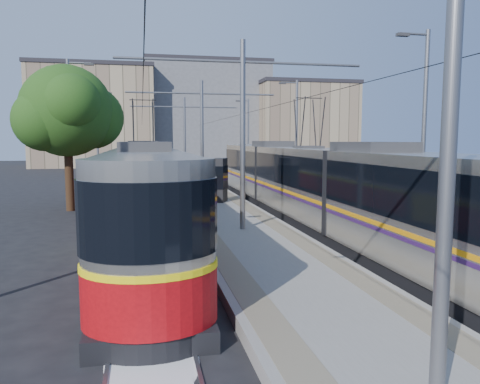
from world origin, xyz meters
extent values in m
plane|color=black|center=(0.00, 0.00, 0.00)|extent=(160.00, 160.00, 0.00)
cube|color=gray|center=(0.00, 17.00, 0.15)|extent=(4.00, 50.00, 0.30)
cube|color=gray|center=(-1.45, 17.00, 0.30)|extent=(0.70, 50.00, 0.01)
cube|color=gray|center=(1.45, 17.00, 0.30)|extent=(0.70, 50.00, 0.01)
cube|color=gray|center=(-4.32, 17.00, 0.01)|extent=(0.07, 70.00, 0.03)
cube|color=gray|center=(-2.88, 17.00, 0.01)|extent=(0.07, 70.00, 0.03)
cube|color=gray|center=(2.88, 17.00, 0.01)|extent=(0.07, 70.00, 0.03)
cube|color=gray|center=(4.32, 17.00, 0.01)|extent=(0.07, 70.00, 0.03)
cube|color=black|center=(-3.60, 13.30, 0.20)|extent=(2.30, 29.69, 0.40)
cube|color=#A6A198|center=(-3.60, 13.30, 1.85)|extent=(2.40, 28.09, 2.90)
cube|color=black|center=(-3.60, 13.30, 2.35)|extent=(2.43, 28.09, 1.30)
cube|color=yellow|center=(-3.60, 13.30, 1.45)|extent=(2.43, 28.09, 0.12)
cube|color=#B00A0F|center=(-3.60, 13.30, 0.95)|extent=(2.42, 28.09, 1.10)
cube|color=#2D2D30|center=(-3.60, 13.30, 3.45)|extent=(1.68, 3.00, 0.30)
cube|color=black|center=(3.60, 10.76, 0.20)|extent=(2.30, 29.25, 0.40)
cube|color=#BBB6AB|center=(3.60, 10.76, 1.85)|extent=(2.40, 27.65, 2.90)
cube|color=black|center=(3.60, 10.76, 2.35)|extent=(2.43, 27.65, 1.30)
cube|color=orange|center=(3.60, 10.76, 1.45)|extent=(2.43, 27.65, 0.12)
cube|color=#32154C|center=(3.60, 10.76, 1.30)|extent=(2.43, 27.65, 0.10)
cube|color=#2D2D30|center=(3.60, 10.76, 3.45)|extent=(1.68, 3.00, 0.30)
cylinder|color=slate|center=(0.00, -4.00, 3.80)|extent=(0.20, 0.20, 7.00)
cylinder|color=slate|center=(0.00, 8.00, 3.80)|extent=(0.20, 0.20, 7.00)
cylinder|color=slate|center=(0.00, 8.00, 6.50)|extent=(9.20, 0.10, 0.10)
cylinder|color=slate|center=(0.00, 20.00, 3.80)|extent=(0.20, 0.20, 7.00)
cylinder|color=slate|center=(0.00, 20.00, 6.50)|extent=(9.20, 0.10, 0.10)
cylinder|color=slate|center=(0.00, 32.00, 3.80)|extent=(0.20, 0.20, 7.00)
cylinder|color=slate|center=(0.00, 32.00, 6.50)|extent=(9.20, 0.10, 0.10)
cylinder|color=black|center=(-3.60, 17.00, 5.55)|extent=(0.02, 70.00, 0.02)
cylinder|color=black|center=(3.60, 17.00, 5.55)|extent=(0.02, 70.00, 0.02)
cylinder|color=slate|center=(-7.50, 18.00, 4.00)|extent=(0.18, 0.18, 8.00)
cube|color=#2D2D30|center=(-6.40, 18.00, 7.75)|extent=(0.50, 0.22, 0.12)
cylinder|color=slate|center=(-7.50, 34.00, 4.00)|extent=(0.18, 0.18, 8.00)
cube|color=#2D2D30|center=(-6.40, 34.00, 7.75)|extent=(0.50, 0.22, 0.12)
cylinder|color=slate|center=(7.50, 8.00, 4.00)|extent=(0.18, 0.18, 8.00)
cube|color=#2D2D30|center=(6.40, 8.00, 7.75)|extent=(0.50, 0.22, 0.12)
cylinder|color=slate|center=(7.50, 24.00, 4.00)|extent=(0.18, 0.18, 8.00)
cube|color=#2D2D30|center=(6.40, 24.00, 7.75)|extent=(0.50, 0.22, 0.12)
cylinder|color=slate|center=(7.50, 40.00, 4.00)|extent=(0.18, 0.18, 8.00)
cube|color=#2D2D30|center=(6.40, 40.00, 7.75)|extent=(0.50, 0.22, 0.12)
cube|color=black|center=(0.44, 15.95, 1.49)|extent=(0.99, 1.20, 2.37)
cube|color=black|center=(0.44, 15.95, 1.64)|extent=(1.04, 1.25, 1.24)
cylinder|color=#382314|center=(-7.39, 16.24, 1.55)|extent=(0.43, 0.43, 3.09)
sphere|color=#1B4112|center=(-7.39, 16.24, 5.13)|extent=(4.64, 4.64, 4.64)
sphere|color=#1B4112|center=(-6.23, 17.02, 4.83)|extent=(3.29, 3.29, 3.29)
cube|color=tan|center=(-10.00, 60.00, 6.63)|extent=(16.00, 12.00, 13.26)
cube|color=#262328|center=(-10.00, 60.00, 13.51)|extent=(16.32, 12.24, 0.50)
cube|color=slate|center=(6.00, 64.00, 7.38)|extent=(18.00, 14.00, 14.76)
cube|color=#262328|center=(6.00, 64.00, 15.01)|extent=(18.36, 14.28, 0.50)
cube|color=tan|center=(20.00, 58.00, 5.81)|extent=(14.00, 10.00, 11.62)
cube|color=#262328|center=(20.00, 58.00, 11.87)|extent=(14.28, 10.20, 0.50)
camera|label=1|loc=(-3.69, -9.11, 3.66)|focal=35.00mm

